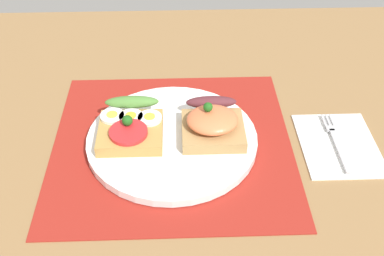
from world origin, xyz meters
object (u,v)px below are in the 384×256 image
object	(u,v)px
sandwich_salmon	(212,122)
napkin	(338,144)
plate	(172,139)
fork	(336,140)
sandwich_egg_tomato	(131,125)

from	to	relation	value
sandwich_salmon	napkin	size ratio (longest dim) A/B	0.69
napkin	plate	bearing A→B (deg)	177.27
sandwich_salmon	fork	xyz separation A→B (cm)	(18.70, -1.49, -2.80)
sandwich_egg_tomato	fork	world-z (taller)	sandwich_egg_tomato
napkin	fork	distance (cm)	0.71
napkin	fork	world-z (taller)	fork
plate	sandwich_salmon	distance (cm)	6.64
sandwich_egg_tomato	fork	size ratio (longest dim) A/B	0.80
napkin	fork	size ratio (longest dim) A/B	1.10
sandwich_salmon	napkin	bearing A→B (deg)	-5.63
fork	plate	bearing A→B (deg)	178.13
sandwich_egg_tomato	plate	bearing A→B (deg)	-9.71
plate	sandwich_egg_tomato	distance (cm)	6.57
sandwich_salmon	fork	world-z (taller)	sandwich_salmon
sandwich_salmon	plate	bearing A→B (deg)	-173.58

